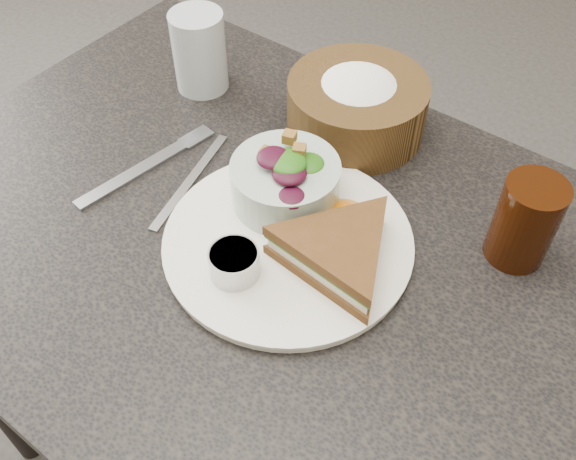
% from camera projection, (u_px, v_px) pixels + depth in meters
% --- Properties ---
extents(dining_table, '(1.00, 0.70, 0.75)m').
position_uv_depth(dining_table, '(270.00, 378.00, 1.09)').
color(dining_table, black).
rests_on(dining_table, floor).
extents(dinner_plate, '(0.30, 0.30, 0.01)m').
position_uv_depth(dinner_plate, '(288.00, 243.00, 0.79)').
color(dinner_plate, white).
rests_on(dinner_plate, dining_table).
extents(sandwich, '(0.20, 0.20, 0.05)m').
position_uv_depth(sandwich, '(339.00, 252.00, 0.74)').
color(sandwich, '#4F3016').
rests_on(sandwich, dinner_plate).
extents(salad_bowl, '(0.18, 0.18, 0.08)m').
position_uv_depth(salad_bowl, '(285.00, 176.00, 0.80)').
color(salad_bowl, '#A2B9AC').
rests_on(salad_bowl, dinner_plate).
extents(dressing_ramekin, '(0.07, 0.07, 0.04)m').
position_uv_depth(dressing_ramekin, '(234.00, 263.00, 0.74)').
color(dressing_ramekin, '#A7A8A9').
rests_on(dressing_ramekin, dinner_plate).
extents(orange_wedge, '(0.08, 0.08, 0.03)m').
position_uv_depth(orange_wedge, '(345.00, 210.00, 0.79)').
color(orange_wedge, orange).
rests_on(orange_wedge, dinner_plate).
extents(fork, '(0.05, 0.20, 0.01)m').
position_uv_depth(fork, '(139.00, 170.00, 0.88)').
color(fork, '#9EA2AB').
rests_on(fork, dining_table).
extents(knife, '(0.06, 0.19, 0.00)m').
position_uv_depth(knife, '(190.00, 181.00, 0.87)').
color(knife, '#A2A2A2').
rests_on(knife, dining_table).
extents(bread_basket, '(0.25, 0.25, 0.11)m').
position_uv_depth(bread_basket, '(357.00, 99.00, 0.90)').
color(bread_basket, brown).
rests_on(bread_basket, dining_table).
extents(cola_glass, '(0.09, 0.09, 0.13)m').
position_uv_depth(cola_glass, '(527.00, 218.00, 0.74)').
color(cola_glass, black).
rests_on(cola_glass, dining_table).
extents(water_glass, '(0.10, 0.10, 0.12)m').
position_uv_depth(water_glass, '(199.00, 51.00, 0.96)').
color(water_glass, '#ADB6BC').
rests_on(water_glass, dining_table).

